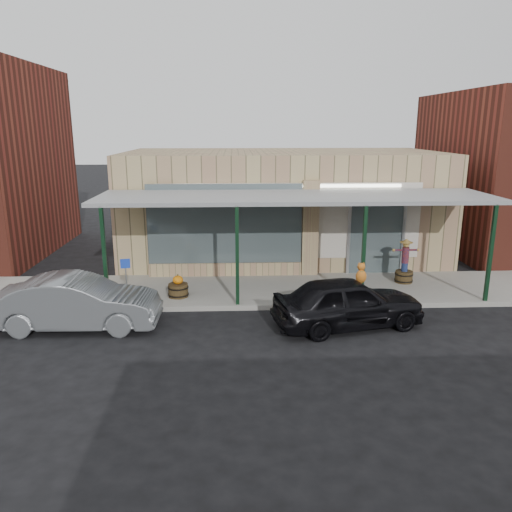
{
  "coord_description": "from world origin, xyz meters",
  "views": [
    {
      "loc": [
        -1.84,
        -11.46,
        5.12
      ],
      "look_at": [
        -1.25,
        2.6,
        1.46
      ],
      "focal_mm": 35.0,
      "sensor_mm": 36.0,
      "label": 1
    }
  ],
  "objects_px": {
    "handicap_sign": "(126,275)",
    "parked_sedan": "(348,302)",
    "barrel_pumpkin": "(178,289)",
    "barrel_scarecrow": "(404,268)",
    "car_grey": "(77,303)"
  },
  "relations": [
    {
      "from": "parked_sedan",
      "to": "handicap_sign",
      "type": "bearing_deg",
      "value": 61.99
    },
    {
      "from": "parked_sedan",
      "to": "car_grey",
      "type": "bearing_deg",
      "value": 75.63
    },
    {
      "from": "barrel_scarecrow",
      "to": "car_grey",
      "type": "xyz_separation_m",
      "value": [
        -9.65,
        -3.09,
        0.05
      ]
    },
    {
      "from": "parked_sedan",
      "to": "car_grey",
      "type": "relative_size",
      "value": 1.0
    },
    {
      "from": "barrel_pumpkin",
      "to": "car_grey",
      "type": "distance_m",
      "value": 3.09
    },
    {
      "from": "barrel_scarecrow",
      "to": "car_grey",
      "type": "distance_m",
      "value": 10.13
    },
    {
      "from": "parked_sedan",
      "to": "barrel_pumpkin",
      "type": "bearing_deg",
      "value": 52.57
    },
    {
      "from": "handicap_sign",
      "to": "barrel_pumpkin",
      "type": "bearing_deg",
      "value": 7.13
    },
    {
      "from": "barrel_pumpkin",
      "to": "car_grey",
      "type": "relative_size",
      "value": 0.17
    },
    {
      "from": "barrel_scarecrow",
      "to": "barrel_pumpkin",
      "type": "bearing_deg",
      "value": 171.76
    },
    {
      "from": "barrel_pumpkin",
      "to": "handicap_sign",
      "type": "relative_size",
      "value": 0.53
    },
    {
      "from": "barrel_scarecrow",
      "to": "car_grey",
      "type": "bearing_deg",
      "value": -179.42
    },
    {
      "from": "handicap_sign",
      "to": "parked_sedan",
      "type": "height_order",
      "value": "parked_sedan"
    },
    {
      "from": "handicap_sign",
      "to": "car_grey",
      "type": "xyz_separation_m",
      "value": [
        -0.96,
        -1.46,
        -0.31
      ]
    },
    {
      "from": "handicap_sign",
      "to": "barrel_scarecrow",
      "type": "bearing_deg",
      "value": -1.16
    }
  ]
}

